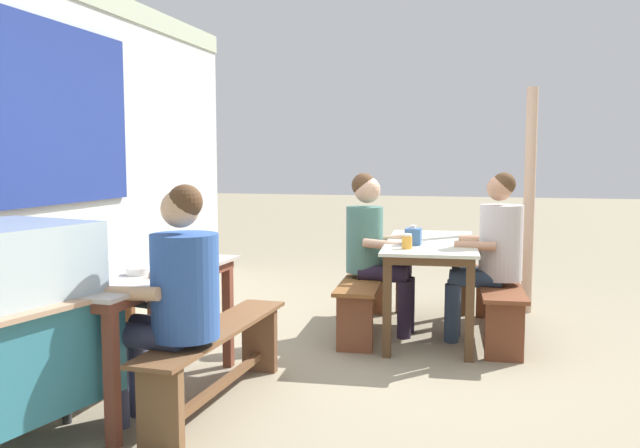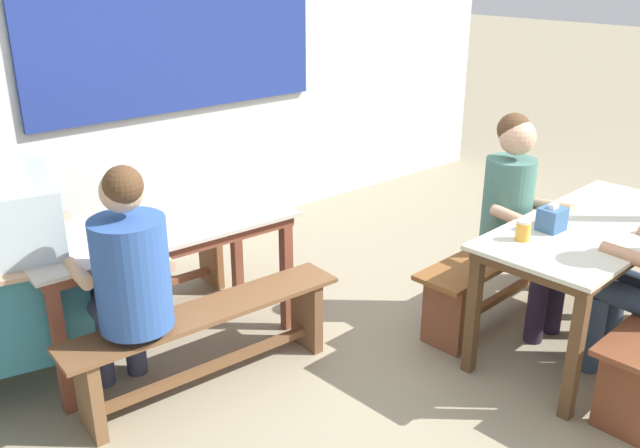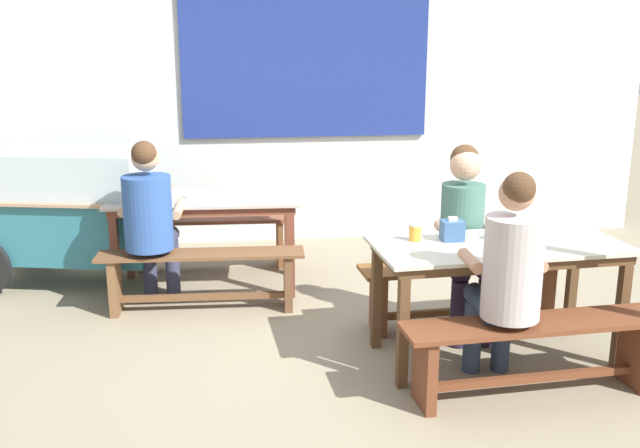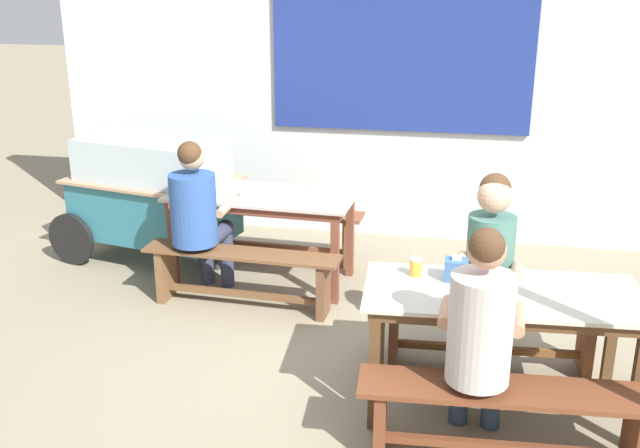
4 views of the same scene
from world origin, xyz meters
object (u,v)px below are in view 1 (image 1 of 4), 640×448
object	(u,v)px
dining_table_far	(135,285)
bench_near_back	(365,294)
bench_far_back	(62,339)
person_left_back_turned	(174,292)
person_right_near_table	(373,243)
dining_table_near	(431,251)
person_near_front	(491,248)
condiment_jar	(407,241)
bench_far_front	(218,355)
soup_bowl	(139,271)
wooden_support_post	(529,201)
tissue_box	(413,236)
bench_near_front	(498,299)

from	to	relation	value
dining_table_far	bench_near_back	world-z (taller)	dining_table_far
bench_far_back	person_left_back_turned	size ratio (longest dim) A/B	1.14
person_left_back_turned	person_right_near_table	bearing A→B (deg)	-17.40
dining_table_near	person_near_front	size ratio (longest dim) A/B	1.22
bench_near_back	condiment_jar	bearing A→B (deg)	-139.75
dining_table_far	bench_far_front	xyz separation A→B (m)	(-0.02, -0.53, -0.38)
dining_table_near	person_left_back_turned	distance (m)	2.50
condiment_jar	soup_bowl	bearing A→B (deg)	136.88
dining_table_near	bench_far_back	world-z (taller)	dining_table_near
bench_far_front	wooden_support_post	xyz separation A→B (m)	(2.86, -1.84, 0.73)
person_left_back_turned	dining_table_near	bearing A→B (deg)	-26.86
bench_far_back	person_right_near_table	xyz separation A→B (m)	(1.75, -1.65, 0.43)
tissue_box	condiment_jar	world-z (taller)	tissue_box
dining_table_near	wooden_support_post	world-z (taller)	wooden_support_post
condiment_jar	bench_far_back	bearing A→B (deg)	123.81
dining_table_far	dining_table_near	size ratio (longest dim) A/B	0.96
dining_table_near	person_left_back_turned	world-z (taller)	person_left_back_turned
person_right_near_table	tissue_box	xyz separation A→B (m)	(-0.20, -0.34, 0.09)
bench_near_back	tissue_box	xyz separation A→B (m)	(-0.23, -0.42, 0.51)
dining_table_near	bench_far_front	size ratio (longest dim) A/B	1.04
person_near_front	wooden_support_post	world-z (taller)	wooden_support_post
person_right_near_table	person_left_back_turned	size ratio (longest dim) A/B	1.01
bench_far_back	bench_near_back	distance (m)	2.38
bench_far_back	person_right_near_table	distance (m)	2.44
bench_near_back	condiment_jar	world-z (taller)	condiment_jar
dining_table_far	person_right_near_table	distance (m)	2.10
soup_bowl	person_left_back_turned	bearing A→B (deg)	-128.05
bench_far_back	bench_near_back	bearing A→B (deg)	-41.40
person_near_front	person_left_back_turned	size ratio (longest dim) A/B	1.02
dining_table_far	bench_near_front	bearing A→B (deg)	-48.22
person_near_front	condiment_jar	size ratio (longest dim) A/B	11.86
bench_far_front	person_left_back_turned	xyz separation A→B (m)	(-0.36, 0.08, 0.43)
bench_near_back	person_right_near_table	xyz separation A→B (m)	(-0.04, -0.08, 0.43)
dining_table_far	tissue_box	bearing A→B (deg)	-42.85
bench_far_back	bench_near_front	world-z (taller)	same
bench_far_front	tissue_box	xyz separation A→B (m)	(1.60, -0.93, 0.52)
person_right_near_table	person_left_back_turned	bearing A→B (deg)	162.60
tissue_box	soup_bowl	xyz separation A→B (m)	(-1.68, 1.37, -0.04)
person_left_back_turned	tissue_box	size ratio (longest dim) A/B	8.60
dining_table_near	person_left_back_turned	xyz separation A→B (m)	(-2.23, 1.13, 0.05)
tissue_box	person_right_near_table	bearing A→B (deg)	59.82
dining_table_far	bench_far_front	size ratio (longest dim) A/B	1.00
person_near_front	wooden_support_post	distance (m)	1.20
bench_far_front	tissue_box	size ratio (longest dim) A/B	10.22
bench_near_back	person_right_near_table	bearing A→B (deg)	-115.04
dining_table_far	bench_far_front	world-z (taller)	dining_table_far
bench_near_back	person_right_near_table	size ratio (longest dim) A/B	1.15
wooden_support_post	person_near_front	bearing A→B (deg)	163.61
person_right_near_table	wooden_support_post	xyz separation A→B (m)	(1.06, -1.25, 0.29)
bench_near_front	soup_bowl	world-z (taller)	soup_bowl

